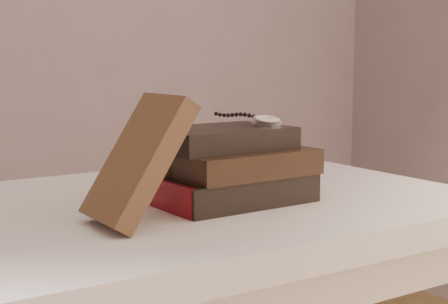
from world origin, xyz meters
TOP-DOWN VIEW (x-y plane):
  - table at (0.00, 0.35)m, footprint 1.00×0.60m
  - book_stack at (0.12, 0.29)m, footprint 0.23×0.16m
  - journal at (-0.06, 0.24)m, footprint 0.12×0.11m
  - pocket_watch at (0.17, 0.29)m, footprint 0.05×0.15m
  - eyeglasses at (0.03, 0.36)m, footprint 0.10×0.11m

SIDE VIEW (x-z plane):
  - table at x=0.00m, z-range 0.28..1.03m
  - book_stack at x=0.12m, z-range 0.75..0.86m
  - eyeglasses at x=0.03m, z-range 0.79..0.84m
  - journal at x=-0.06m, z-range 0.75..0.91m
  - pocket_watch at x=0.17m, z-range 0.86..0.88m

